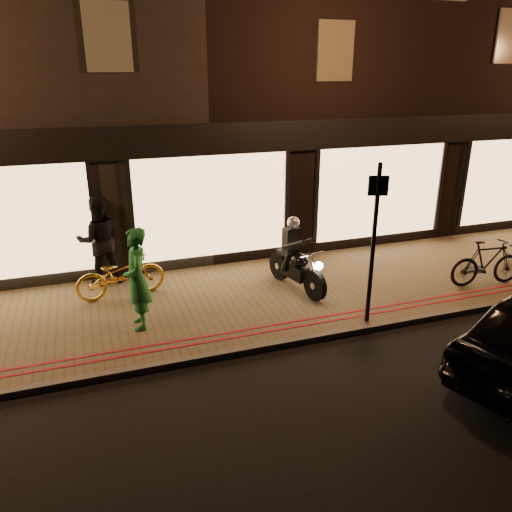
% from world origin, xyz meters
% --- Properties ---
extents(ground, '(90.00, 90.00, 0.00)m').
position_xyz_m(ground, '(0.00, 0.00, 0.00)').
color(ground, black).
rests_on(ground, ground).
extents(sidewalk, '(50.00, 4.00, 0.12)m').
position_xyz_m(sidewalk, '(0.00, 2.00, 0.06)').
color(sidewalk, brown).
rests_on(sidewalk, ground).
extents(kerb_stone, '(50.00, 0.14, 0.12)m').
position_xyz_m(kerb_stone, '(0.00, 0.05, 0.06)').
color(kerb_stone, '#59544C').
rests_on(kerb_stone, ground).
extents(red_kerb_lines, '(50.00, 0.26, 0.01)m').
position_xyz_m(red_kerb_lines, '(0.00, 0.55, 0.12)').
color(red_kerb_lines, maroon).
rests_on(red_kerb_lines, sidewalk).
extents(building_row, '(48.00, 10.11, 8.50)m').
position_xyz_m(building_row, '(-0.00, 8.99, 4.25)').
color(building_row, black).
rests_on(building_row, ground).
extents(motorcycle, '(0.70, 1.92, 1.59)m').
position_xyz_m(motorcycle, '(1.34, 2.08, 0.73)').
color(motorcycle, black).
rests_on(motorcycle, sidewalk).
extents(sign_post, '(0.34, 0.15, 3.00)m').
position_xyz_m(sign_post, '(2.03, 0.25, 1.80)').
color(sign_post, black).
rests_on(sign_post, sidewalk).
extents(bicycle_gold, '(1.89, 0.86, 0.96)m').
position_xyz_m(bicycle_gold, '(-2.26, 2.91, 0.60)').
color(bicycle_gold, gold).
rests_on(bicycle_gold, sidewalk).
extents(bicycle_dark, '(1.77, 0.69, 1.04)m').
position_xyz_m(bicycle_dark, '(5.38, 0.89, 0.64)').
color(bicycle_dark, black).
rests_on(bicycle_dark, sidewalk).
extents(person_green, '(0.47, 0.70, 1.90)m').
position_xyz_m(person_green, '(-2.06, 1.43, 1.07)').
color(person_green, '#217E36').
rests_on(person_green, sidewalk).
extents(person_dark, '(0.97, 0.76, 1.97)m').
position_xyz_m(person_dark, '(-2.59, 3.80, 1.10)').
color(person_dark, black).
rests_on(person_dark, sidewalk).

